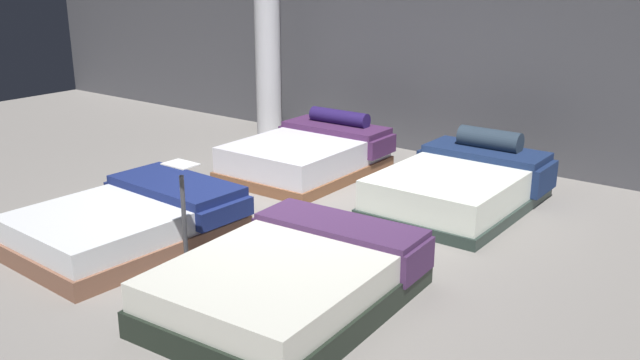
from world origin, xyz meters
name	(u,v)px	position (x,y,z in m)	size (l,w,h in m)	color
ground_plane	(300,226)	(0.00, 0.00, -0.01)	(18.00, 18.00, 0.02)	gray
showroom_back_wall	(456,32)	(0.00, 3.41, 1.75)	(18.00, 0.06, 3.50)	#47474C
bed_0	(130,222)	(-1.03, -1.38, 0.22)	(1.61, 2.10, 0.50)	brown
bed_1	(290,281)	(1.08, -1.45, 0.23)	(1.67, 2.24, 0.50)	black
bed_2	(308,154)	(-1.10, 1.55, 0.25)	(1.58, 2.06, 0.73)	brown
bed_3	(461,185)	(1.07, 1.59, 0.25)	(1.54, 2.13, 0.76)	#26342E
price_sign	(185,235)	(0.00, -1.58, 0.41)	(0.28, 0.24, 1.05)	#3F3F44
support_pillar	(267,25)	(-2.74, 2.64, 1.75)	(0.39, 0.39, 3.50)	silver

